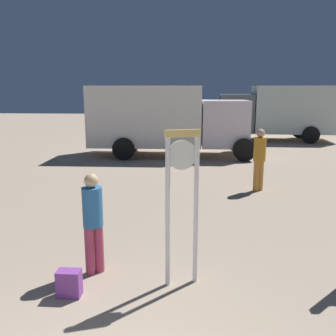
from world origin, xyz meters
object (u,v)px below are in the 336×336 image
Objects in this scene: standing_clock at (182,191)px; backpack at (69,283)px; person_near_clock at (93,219)px; box_truck_far at (279,111)px; person_distant at (259,157)px; box_truck_near at (164,118)px.

standing_clock is 6.00× the size of backpack.
box_truck_far is at bearing 67.93° from person_near_clock.
box_truck_far is at bearing 74.57° from person_distant.
backpack is 0.22× the size of person_distant.
box_truck_near is (-3.07, 5.42, 0.63)m from person_distant.
box_truck_far is (2.92, 10.58, 0.66)m from person_distant.
person_near_clock is 5.99m from person_distant.
box_truck_near reaches higher than backpack.
person_distant is at bearing -60.48° from box_truck_near.
person_near_clock is 4.19× the size of backpack.
person_near_clock is at bearing -112.07° from box_truck_far.
person_near_clock is (-1.36, 0.22, -0.52)m from standing_clock.
backpack is at bearing -111.79° from box_truck_far.
person_near_clock reaches higher than backpack.
box_truck_far reaches higher than backpack.
box_truck_far is (6.48, 16.20, 1.45)m from backpack.
box_truck_near reaches higher than standing_clock.
standing_clock is 1.47m from person_near_clock.
person_distant is 0.26× the size of box_truck_near.
box_truck_far is (6.29, 15.53, 0.75)m from person_near_clock.
person_distant is at bearing 68.69° from standing_clock.
standing_clock is at bearing -84.31° from box_truck_near.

